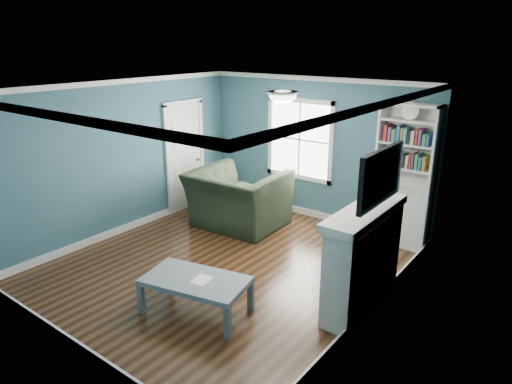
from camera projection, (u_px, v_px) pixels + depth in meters
The scene contains 13 objects.
floor at pixel (226, 264), 6.84m from camera, with size 5.00×5.00×0.00m, color black.
room_walls at pixel (224, 162), 6.34m from camera, with size 5.00×5.00×5.00m.
trim at pixel (224, 186), 6.44m from camera, with size 4.50×5.00×2.60m.
window at pixel (300, 139), 8.43m from camera, with size 1.40×0.06×1.50m.
bookshelf at pixel (403, 190), 7.27m from camera, with size 0.90×0.35×2.31m.
fireplace at pixel (364, 260), 5.60m from camera, with size 0.44×1.58×1.30m.
tv at pixel (381, 176), 5.18m from camera, with size 0.06×1.10×0.65m, color black.
door at pixel (185, 155), 8.83m from camera, with size 0.12×0.98×2.17m.
ceiling_fixture at pixel (283, 96), 5.59m from camera, with size 0.38×0.38×0.15m.
light_switch at pixel (249, 144), 9.19m from camera, with size 0.08×0.01×0.12m, color white.
recliner at pixel (238, 190), 8.05m from camera, with size 1.56×1.02×1.37m, color black.
coffee_table at pixel (196, 283), 5.53m from camera, with size 1.38×0.95×0.46m.
paper_sheet at pixel (202, 280), 5.48m from camera, with size 0.20×0.25×0.00m, color white.
Camera 1 is at (4.06, -4.62, 3.20)m, focal length 32.00 mm.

